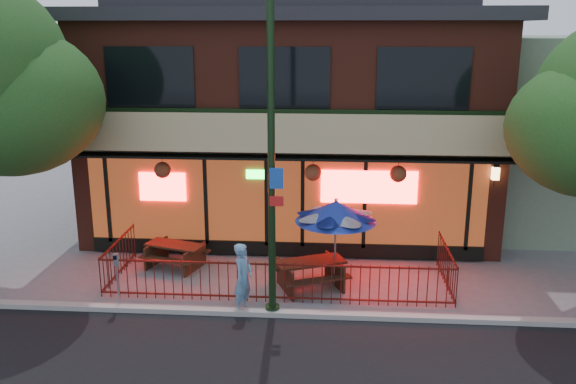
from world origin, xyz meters
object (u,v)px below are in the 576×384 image
(pedestrian, at_px, (243,278))
(picnic_table_right, at_px, (310,270))
(picnic_table_left, at_px, (175,252))
(parking_meter_near, at_px, (117,272))
(street_light, at_px, (272,179))
(patio_umbrella, at_px, (336,211))

(pedestrian, bearing_deg, picnic_table_right, -28.69)
(picnic_table_left, distance_m, parking_meter_near, 2.70)
(street_light, relative_size, patio_umbrella, 3.07)
(pedestrian, bearing_deg, patio_umbrella, -34.50)
(picnic_table_left, relative_size, patio_umbrella, 0.80)
(street_light, bearing_deg, picnic_table_left, 138.23)
(picnic_table_left, relative_size, picnic_table_right, 0.89)
(picnic_table_left, xyz_separation_m, parking_meter_near, (-0.67, -2.58, 0.48))
(pedestrian, relative_size, parking_meter_near, 1.22)
(street_light, relative_size, parking_meter_near, 5.19)
(picnic_table_left, height_order, picnic_table_right, picnic_table_right)
(street_light, height_order, picnic_table_left, street_light)
(picnic_table_left, height_order, parking_meter_near, parking_meter_near)
(picnic_table_left, bearing_deg, picnic_table_right, -16.65)
(picnic_table_left, xyz_separation_m, patio_umbrella, (4.29, -0.89, 1.51))
(patio_umbrella, height_order, pedestrian, patio_umbrella)
(pedestrian, distance_m, parking_meter_near, 2.89)
(street_light, bearing_deg, patio_umbrella, 50.37)
(street_light, xyz_separation_m, pedestrian, (-0.66, 0.05, -2.33))
(street_light, relative_size, picnic_table_right, 3.39)
(picnic_table_right, height_order, patio_umbrella, patio_umbrella)
(picnic_table_right, relative_size, pedestrian, 1.26)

